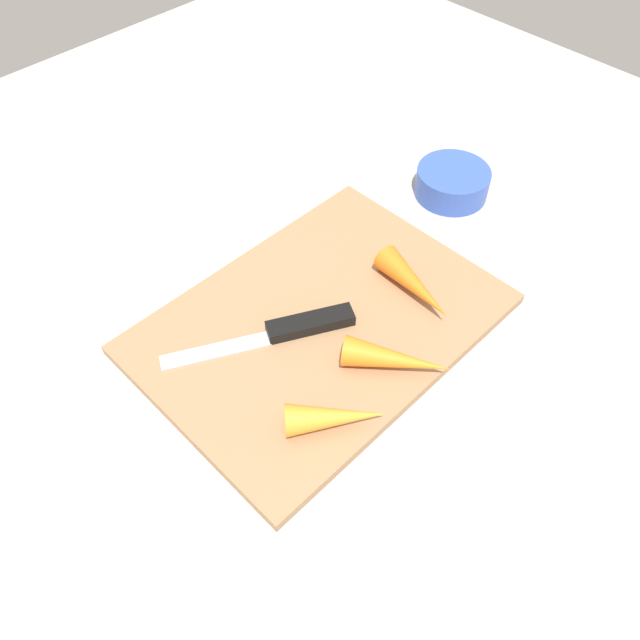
# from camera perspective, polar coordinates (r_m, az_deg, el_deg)

# --- Properties ---
(ground_plane) EXTENTS (1.40, 1.40, 0.00)m
(ground_plane) POSITION_cam_1_polar(r_m,az_deg,el_deg) (0.67, 0.00, -0.66)
(ground_plane) COLOR #ADA8A0
(cutting_board) EXTENTS (0.36, 0.26, 0.01)m
(cutting_board) POSITION_cam_1_polar(r_m,az_deg,el_deg) (0.66, 0.00, -0.33)
(cutting_board) COLOR #99704C
(cutting_board) RESTS_ON ground_plane
(knife) EXTENTS (0.19, 0.11, 0.01)m
(knife) POSITION_cam_1_polar(r_m,az_deg,el_deg) (0.65, -1.83, -0.73)
(knife) COLOR #B7B7BC
(knife) RESTS_ON cutting_board
(carrot_medium) EXTENTS (0.05, 0.11, 0.03)m
(carrot_medium) POSITION_cam_1_polar(r_m,az_deg,el_deg) (0.68, 8.47, 3.07)
(carrot_medium) COLOR orange
(carrot_medium) RESTS_ON cutting_board
(carrot_longest) EXTENTS (0.08, 0.10, 0.03)m
(carrot_longest) POSITION_cam_1_polar(r_m,az_deg,el_deg) (0.61, 6.86, -3.54)
(carrot_longest) COLOR orange
(carrot_longest) RESTS_ON cutting_board
(carrot_shortest) EXTENTS (0.09, 0.08, 0.03)m
(carrot_shortest) POSITION_cam_1_polar(r_m,az_deg,el_deg) (0.57, 1.43, -8.67)
(carrot_shortest) COLOR orange
(carrot_shortest) RESTS_ON cutting_board
(small_bowl) EXTENTS (0.09, 0.09, 0.04)m
(small_bowl) POSITION_cam_1_polar(r_m,az_deg,el_deg) (0.83, 11.73, 11.93)
(small_bowl) COLOR #3351B2
(small_bowl) RESTS_ON ground_plane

